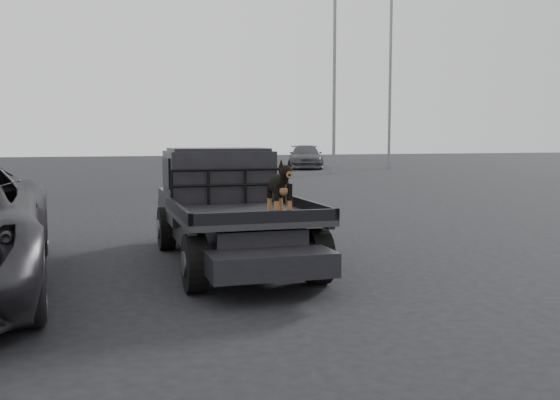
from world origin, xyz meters
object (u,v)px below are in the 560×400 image
object	(u,v)px
dog	(279,189)
floodlight_far	(391,51)
floodlight_mid	(335,53)
flatbed_ute	(230,234)
distant_car_b	(306,157)

from	to	relation	value
dog	floodlight_far	bearing A→B (deg)	60.80
dog	floodlight_mid	xyz separation A→B (m)	(10.35, 24.11, 5.25)
dog	flatbed_ute	bearing A→B (deg)	103.19
flatbed_ute	floodlight_mid	distance (m)	25.73
flatbed_ute	floodlight_mid	xyz separation A→B (m)	(10.70, 22.60, 6.08)
flatbed_ute	floodlight_far	distance (m)	31.82
flatbed_ute	floodlight_far	xyz separation A→B (m)	(16.06, 26.59, 6.90)
flatbed_ute	floodlight_far	size ratio (longest dim) A/B	0.40
dog	floodlight_mid	size ratio (longest dim) A/B	0.06
distant_car_b	floodlight_far	bearing A→B (deg)	-0.11
distant_car_b	floodlight_mid	distance (m)	8.03
dog	floodlight_far	world-z (taller)	floodlight_far
dog	floodlight_mid	world-z (taller)	floodlight_mid
flatbed_ute	distant_car_b	size ratio (longest dim) A/B	1.07
dog	floodlight_mid	distance (m)	26.76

